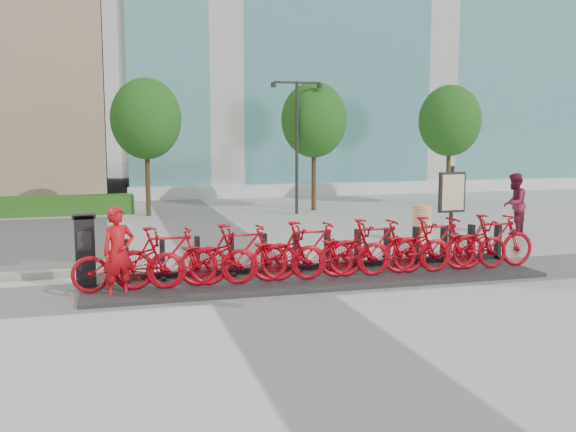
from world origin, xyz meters
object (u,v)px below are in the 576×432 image
object	(u,v)px
construction_barrel	(422,223)
map_sign	(452,196)
kiosk	(85,251)
worker_red	(118,253)
pedestrian	(514,204)
bike_0	(128,262)

from	to	relation	value
construction_barrel	map_sign	world-z (taller)	map_sign
kiosk	map_sign	bearing A→B (deg)	6.48
construction_barrel	map_sign	size ratio (longest dim) A/B	0.45
worker_red	pedestrian	world-z (taller)	pedestrian
worker_red	construction_barrel	size ratio (longest dim) A/B	1.68
pedestrian	map_sign	bearing A→B (deg)	-5.53
map_sign	worker_red	bearing A→B (deg)	-168.68
kiosk	pedestrian	distance (m)	13.03
construction_barrel	map_sign	distance (m)	2.27
kiosk	worker_red	xyz separation A→B (m)	(0.62, -0.78, 0.08)
bike_0	pedestrian	world-z (taller)	pedestrian
pedestrian	construction_barrel	size ratio (longest dim) A/B	1.82
kiosk	construction_barrel	world-z (taller)	kiosk
kiosk	construction_barrel	xyz separation A→B (m)	(9.10, 3.54, -0.27)
bike_0	kiosk	size ratio (longest dim) A/B	1.42
bike_0	worker_red	size ratio (longest dim) A/B	1.21
worker_red	bike_0	bearing A→B (deg)	27.65
bike_0	construction_barrel	bearing A→B (deg)	-63.59
worker_red	map_sign	world-z (taller)	map_sign
bike_0	map_sign	distance (m)	8.37
bike_0	pedestrian	xyz separation A→B (m)	(11.62, 4.55, 0.31)
kiosk	construction_barrel	size ratio (longest dim) A/B	1.43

